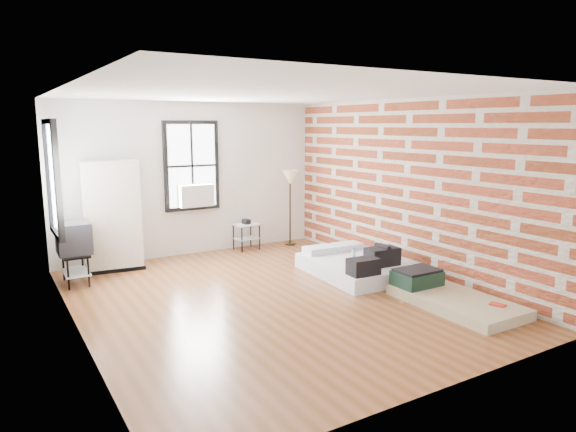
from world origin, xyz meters
TOP-DOWN VIEW (x-y plane):
  - ground at (0.00, 0.00)m, footprint 6.00×6.00m
  - room_shell at (0.23, 0.36)m, footprint 5.02×6.02m
  - mattress_main at (1.74, 0.28)m, footprint 1.40×1.84m
  - mattress_bare at (1.93, -1.41)m, footprint 0.93×1.74m
  - wardrobe at (-1.52, 2.65)m, footprint 0.97×0.63m
  - side_table at (0.97, 2.72)m, footprint 0.49×0.41m
  - floor_lamp at (1.92, 2.65)m, footprint 0.32×0.32m
  - tv_stand at (-2.21, 2.11)m, footprint 0.49×0.68m

SIDE VIEW (x-z plane):
  - ground at x=0.00m, z-range 0.00..0.00m
  - mattress_bare at x=1.93m, z-range -0.07..0.30m
  - mattress_main at x=1.74m, z-range -0.13..0.44m
  - side_table at x=0.97m, z-range 0.10..0.70m
  - tv_stand at x=-2.21m, z-range 0.20..1.15m
  - wardrobe at x=-1.52m, z-range 0.00..1.82m
  - floor_lamp at x=1.92m, z-range 0.53..2.03m
  - room_shell at x=0.23m, z-range 0.33..3.14m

